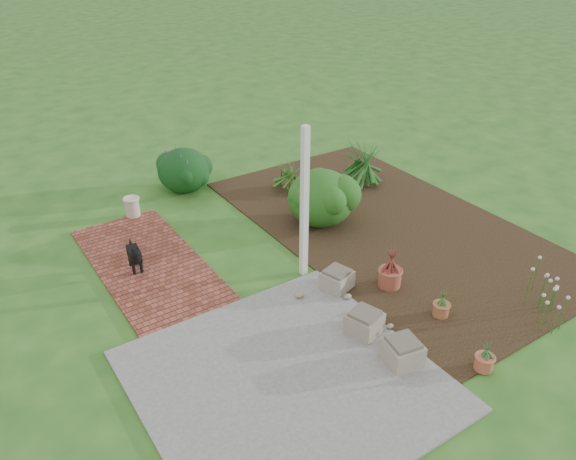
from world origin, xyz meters
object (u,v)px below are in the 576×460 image
black_dog (135,255)px  cream_ceramic_urn (132,207)px  stone_trough_near (402,352)px  evergreen_shrub (321,197)px

black_dog → cream_ceramic_urn: size_ratio=1.62×
black_dog → cream_ceramic_urn: bearing=79.4°
black_dog → cream_ceramic_urn: (0.62, 1.86, -0.12)m
stone_trough_near → evergreen_shrub: evergreen_shrub is taller
stone_trough_near → black_dog: black_dog is taller
cream_ceramic_urn → evergreen_shrub: size_ratio=0.29×
stone_trough_near → black_dog: 4.46m
cream_ceramic_urn → evergreen_shrub: evergreen_shrub is taller
stone_trough_near → black_dog: size_ratio=0.74×
stone_trough_near → evergreen_shrub: size_ratio=0.35×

